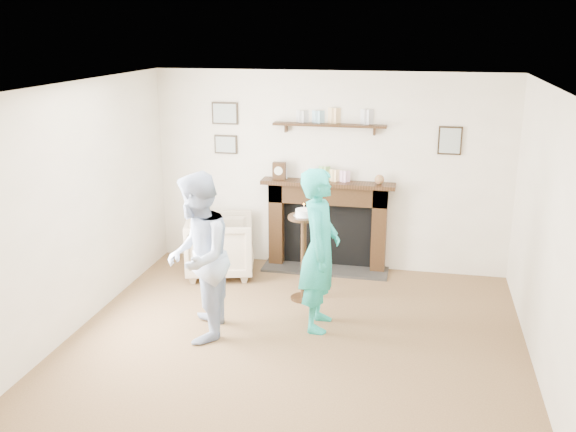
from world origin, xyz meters
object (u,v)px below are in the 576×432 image
object	(u,v)px
man	(201,335)
pedestal_table	(304,241)
woman	(319,326)
armchair	(221,273)

from	to	relation	value
man	pedestal_table	distance (m)	1.57
man	pedestal_table	size ratio (longest dim) A/B	1.48
man	woman	world-z (taller)	man
armchair	pedestal_table	xyz separation A→B (m)	(1.16, -0.55, 0.70)
armchair	pedestal_table	distance (m)	1.47
armchair	woman	xyz separation A→B (m)	(1.45, -1.20, 0.00)
woman	pedestal_table	bearing A→B (deg)	22.20
armchair	man	world-z (taller)	man
armchair	man	size ratio (longest dim) A/B	0.49
man	pedestal_table	xyz separation A→B (m)	(0.85, 1.12, 0.70)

